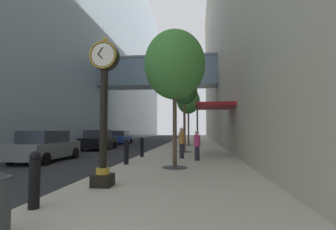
% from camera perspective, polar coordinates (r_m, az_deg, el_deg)
% --- Properties ---
extents(ground_plane, '(110.00, 110.00, 0.00)m').
position_cam_1_polar(ground_plane, '(28.47, -0.61, -7.05)').
color(ground_plane, '#262628').
rests_on(ground_plane, ground).
extents(sidewalk_right, '(6.05, 80.00, 0.14)m').
position_cam_1_polar(sidewalk_right, '(31.21, 5.68, -6.59)').
color(sidewalk_right, '#ADA593').
rests_on(sidewalk_right, ground).
extents(building_block_left, '(23.55, 80.00, 33.34)m').
position_cam_1_polar(building_block_left, '(38.20, -20.26, 19.60)').
color(building_block_left, '#93A8B7').
rests_on(building_block_left, ground).
extents(building_block_right, '(9.00, 80.00, 33.06)m').
position_cam_1_polar(building_block_right, '(35.15, 18.80, 21.54)').
color(building_block_right, '#A89E89').
rests_on(building_block_right, ground).
extents(street_clock, '(0.84, 0.55, 4.37)m').
position_cam_1_polar(street_clock, '(7.38, -14.76, 2.68)').
color(street_clock, black).
rests_on(street_clock, sidewalk_right).
extents(bollard_nearest, '(0.23, 0.23, 1.17)m').
position_cam_1_polar(bollard_nearest, '(5.90, -28.69, -12.85)').
color(bollard_nearest, black).
rests_on(bollard_nearest, sidewalk_right).
extents(bollard_third, '(0.23, 0.23, 1.17)m').
position_cam_1_polar(bollard_third, '(11.79, -9.70, -8.33)').
color(bollard_third, black).
rests_on(bollard_third, sidewalk_right).
extents(bollard_fourth, '(0.23, 0.23, 1.17)m').
position_cam_1_polar(bollard_fourth, '(14.93, -6.08, -7.34)').
color(bollard_fourth, black).
rests_on(bollard_fourth, sidewalk_right).
extents(street_tree_near, '(2.66, 2.66, 6.01)m').
position_cam_1_polar(street_tree_near, '(10.95, 1.56, 11.55)').
color(street_tree_near, '#333335').
rests_on(street_tree_near, sidewalk_right).
extents(street_tree_mid_near, '(1.93, 1.93, 5.73)m').
position_cam_1_polar(street_tree_mid_near, '(18.40, 3.83, 5.73)').
color(street_tree_mid_near, '#333335').
rests_on(street_tree_mid_near, sidewalk_right).
extents(street_tree_mid_far, '(2.41, 2.41, 6.09)m').
position_cam_1_polar(street_tree_mid_far, '(25.95, 4.77, 3.28)').
color(street_tree_mid_far, '#333335').
rests_on(street_tree_mid_far, sidewalk_right).
extents(pedestrian_walking, '(0.45, 0.45, 1.57)m').
position_cam_1_polar(pedestrian_walking, '(13.16, 6.78, -6.92)').
color(pedestrian_walking, '#23232D').
rests_on(pedestrian_walking, sidewalk_right).
extents(pedestrian_by_clock, '(0.47, 0.47, 1.75)m').
position_cam_1_polar(pedestrian_by_clock, '(14.11, 3.22, -6.27)').
color(pedestrian_by_clock, '#23232D').
rests_on(pedestrian_by_clock, sidewalk_right).
extents(storefront_awning, '(2.40, 3.60, 3.30)m').
position_cam_1_polar(storefront_awning, '(16.54, 10.60, 1.85)').
color(storefront_awning, maroon).
rests_on(storefront_awning, sidewalk_right).
extents(car_grey_near, '(2.16, 4.54, 1.71)m').
position_cam_1_polar(car_grey_near, '(15.43, -26.61, -6.59)').
color(car_grey_near, slate).
rests_on(car_grey_near, ground).
extents(car_black_mid, '(2.13, 4.70, 1.73)m').
position_cam_1_polar(car_black_mid, '(22.87, -15.83, -5.67)').
color(car_black_mid, black).
rests_on(car_black_mid, ground).
extents(car_blue_far, '(2.04, 4.50, 1.67)m').
position_cam_1_polar(car_blue_far, '(31.53, -10.86, -5.17)').
color(car_blue_far, navy).
rests_on(car_blue_far, ground).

